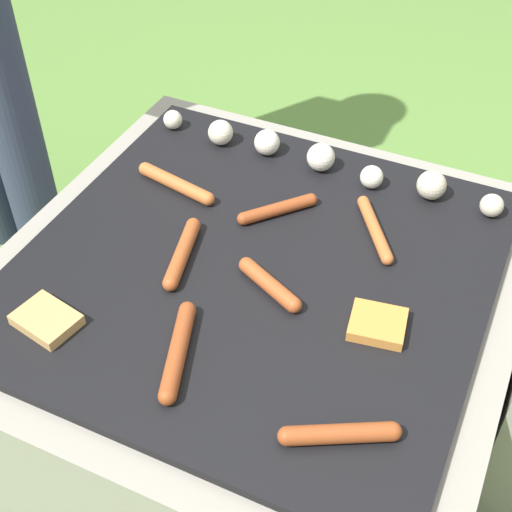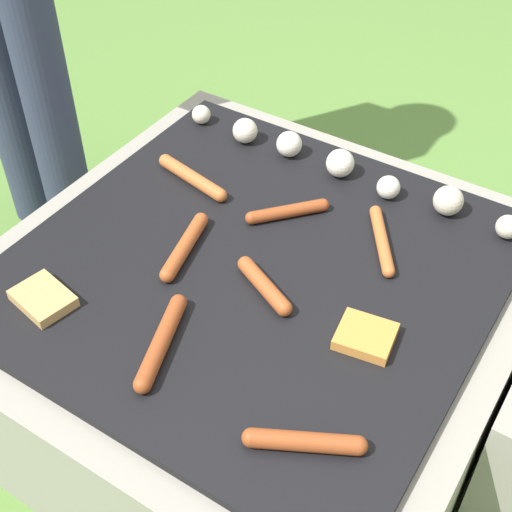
% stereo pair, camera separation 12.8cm
% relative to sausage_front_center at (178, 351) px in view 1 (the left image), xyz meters
% --- Properties ---
extents(ground_plane, '(14.00, 14.00, 0.00)m').
position_rel_sausage_front_center_xyz_m(ground_plane, '(0.02, 0.25, -0.38)').
color(ground_plane, '#567F38').
extents(grill, '(0.94, 0.94, 0.36)m').
position_rel_sausage_front_center_xyz_m(grill, '(0.02, 0.25, -0.20)').
color(grill, gray).
rests_on(grill, ground_plane).
extents(sausage_back_center, '(0.07, 0.18, 0.03)m').
position_rel_sausage_front_center_xyz_m(sausage_back_center, '(-0.11, 0.20, -0.00)').
color(sausage_back_center, '#A34C23').
rests_on(sausage_back_center, grill).
extents(sausage_front_right, '(0.12, 0.13, 0.03)m').
position_rel_sausage_front_center_xyz_m(sausage_front_right, '(0.00, 0.39, -0.00)').
color(sausage_front_right, '#93421E').
rests_on(sausage_front_right, grill).
extents(sausage_front_left, '(0.12, 0.16, 0.02)m').
position_rel_sausage_front_center_xyz_m(sausage_front_left, '(0.19, 0.42, -0.00)').
color(sausage_front_left, '#B7602D').
rests_on(sausage_front_left, grill).
extents(sausage_back_left, '(0.14, 0.08, 0.03)m').
position_rel_sausage_front_center_xyz_m(sausage_back_left, '(0.07, 0.20, -0.00)').
color(sausage_back_left, '#A34C23').
rests_on(sausage_back_left, grill).
extents(sausage_mid_right, '(0.19, 0.06, 0.03)m').
position_rel_sausage_front_center_xyz_m(sausage_mid_right, '(-0.22, 0.38, -0.00)').
color(sausage_mid_right, '#B7602D').
rests_on(sausage_mid_right, grill).
extents(sausage_back_right, '(0.16, 0.10, 0.03)m').
position_rel_sausage_front_center_xyz_m(sausage_back_right, '(0.29, -0.04, -0.00)').
color(sausage_back_right, '#93421E').
rests_on(sausage_back_right, grill).
extents(sausage_front_center, '(0.09, 0.19, 0.03)m').
position_rel_sausage_front_center_xyz_m(sausage_front_center, '(0.00, 0.00, 0.00)').
color(sausage_front_center, '#93421E').
rests_on(sausage_front_center, grill).
extents(bread_slice_left, '(0.12, 0.10, 0.02)m').
position_rel_sausage_front_center_xyz_m(bread_slice_left, '(-0.23, -0.03, -0.00)').
color(bread_slice_left, tan).
rests_on(bread_slice_left, grill).
extents(bread_slice_center, '(0.10, 0.10, 0.02)m').
position_rel_sausage_front_center_xyz_m(bread_slice_center, '(0.27, 0.19, -0.00)').
color(bread_slice_center, '#D18438').
rests_on(bread_slice_center, grill).
extents(mushroom_row, '(0.76, 0.07, 0.06)m').
position_rel_sausage_front_center_xyz_m(mushroom_row, '(0.03, 0.57, 0.01)').
color(mushroom_row, beige).
rests_on(mushroom_row, grill).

